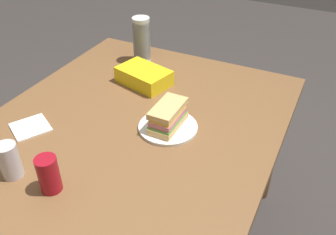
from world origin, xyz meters
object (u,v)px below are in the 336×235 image
dining_table (123,151)px  sandwich (168,116)px  soda_can_red (49,174)px  chip_bag (144,76)px  paper_plate (168,127)px  soda_can_silver (9,161)px  plastic_cup_stack (142,40)px

dining_table → sandwich: (0.11, -0.14, 0.14)m
soda_can_red → chip_bag: (0.69, 0.06, -0.03)m
paper_plate → dining_table: bearing=127.8°
sandwich → soda_can_red: (-0.44, 0.18, 0.01)m
dining_table → chip_bag: (0.37, 0.11, 0.12)m
soda_can_silver → plastic_cup_stack: bearing=1.9°
paper_plate → plastic_cup_stack: plastic_cup_stack is taller
dining_table → paper_plate: 0.20m
dining_table → soda_can_red: (-0.33, 0.05, 0.14)m
chip_bag → soda_can_red: bearing=109.9°
chip_bag → plastic_cup_stack: 0.24m
paper_plate → soda_can_silver: (-0.44, 0.34, 0.05)m
sandwich → paper_plate: bearing=-153.9°
dining_table → soda_can_red: soda_can_red is taller
dining_table → chip_bag: bearing=16.6°
paper_plate → soda_can_red: soda_can_red is taller
soda_can_red → soda_can_silver: (-0.01, 0.15, 0.00)m
soda_can_red → soda_can_silver: 0.15m
sandwich → chip_bag: 0.35m
chip_bag → soda_can_silver: bearing=97.6°
chip_bag → soda_can_silver: soda_can_silver is taller
paper_plate → sandwich: bearing=26.1°
dining_table → chip_bag: 0.40m
sandwich → plastic_cup_stack: (0.45, 0.36, 0.06)m
dining_table → soda_can_silver: 0.42m
sandwich → soda_can_red: 0.48m
sandwich → chip_bag: size_ratio=0.79×
dining_table → sandwich: 0.22m
soda_can_red → chip_bag: bearing=5.1°
sandwich → soda_can_silver: 0.56m
plastic_cup_stack → dining_table: bearing=-157.9°
plastic_cup_stack → soda_can_silver: size_ratio=1.81×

